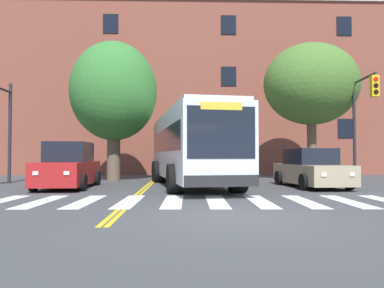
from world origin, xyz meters
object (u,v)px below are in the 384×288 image
Objects in this scene: car_tan_far_lane at (311,169)px; street_tree_curbside_large at (311,85)px; city_bus at (190,147)px; car_black_behind_bus at (175,163)px; car_red_near_lane at (69,167)px; traffic_light_near_corner at (362,108)px; street_tree_curbside_small at (114,92)px.

street_tree_curbside_large is (1.84, 5.05, 4.69)m from car_tan_far_lane.
car_black_behind_bus is (-0.86, 8.71, -0.92)m from city_bus.
traffic_light_near_corner reaches higher than car_red_near_lane.
car_tan_far_lane is at bearing -110.03° from street_tree_curbside_large.
car_tan_far_lane is (5.24, -0.86, -1.01)m from city_bus.
car_black_behind_bus is 12.33m from traffic_light_near_corner.
city_bus is 6.30m from street_tree_curbside_small.
car_red_near_lane is 10.61m from car_black_behind_bus.
city_bus is at bearing -41.30° from street_tree_curbside_small.
car_tan_far_lane is 0.83× the size of traffic_light_near_corner.
car_red_near_lane is 0.81× the size of traffic_light_near_corner.
street_tree_curbside_large is (7.08, 4.19, 3.68)m from city_bus.
street_tree_curbside_large is at bearing 2.92° from street_tree_curbside_small.
street_tree_curbside_large is 11.23m from street_tree_curbside_small.
street_tree_curbside_small is at bearing 76.86° from car_red_near_lane.
street_tree_curbside_large is at bearing 121.66° from traffic_light_near_corner.
street_tree_curbside_small is (-11.20, -0.57, -0.57)m from street_tree_curbside_large.
car_black_behind_bus is at bearing 150.37° from street_tree_curbside_large.
car_black_behind_bus is at bearing 122.51° from car_tan_far_lane.
street_tree_curbside_large is (-1.64, 2.67, 1.69)m from traffic_light_near_corner.
street_tree_curbside_large reaches higher than car_tan_far_lane.
street_tree_curbside_large reaches higher than traffic_light_near_corner.
car_tan_far_lane is 11.35m from car_black_behind_bus.
city_bus is 9.01m from street_tree_curbside_large.
city_bus is 2.39× the size of car_red_near_lane.
street_tree_curbside_large is at bearing 69.97° from car_tan_far_lane.
car_red_near_lane is 0.60× the size of street_tree_curbside_large.
car_tan_far_lane is at bearing -9.34° from city_bus.
car_red_near_lane is (-5.19, -0.98, -0.91)m from city_bus.
street_tree_curbside_small is (-12.84, 2.09, 1.12)m from traffic_light_near_corner.
car_red_near_lane is 10.43m from car_tan_far_lane.
city_bus is at bearing -149.36° from street_tree_curbside_large.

